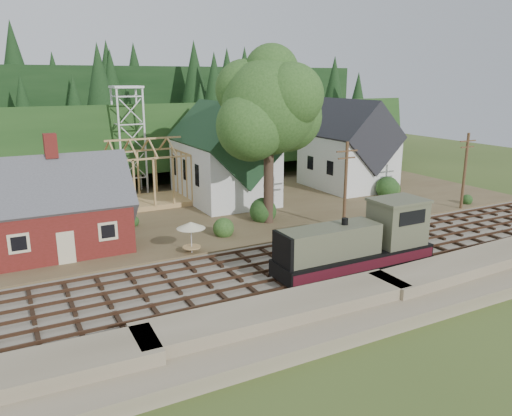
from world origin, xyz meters
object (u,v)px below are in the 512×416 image
car_blue (105,238)px  car_red (354,185)px  patio_set (191,227)px  locomotive (360,243)px

car_blue → car_red: (30.46, 6.94, -0.08)m
patio_set → car_blue: bearing=139.4°
locomotive → patio_set: locomotive is taller
locomotive → car_red: locomotive is taller
car_red → patio_set: patio_set is taller
car_blue → car_red: size_ratio=0.93×
car_blue → car_red: car_blue is taller
locomotive → car_blue: (-14.82, 13.23, -1.16)m
locomotive → patio_set: size_ratio=4.87×
locomotive → car_red: size_ratio=2.91×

